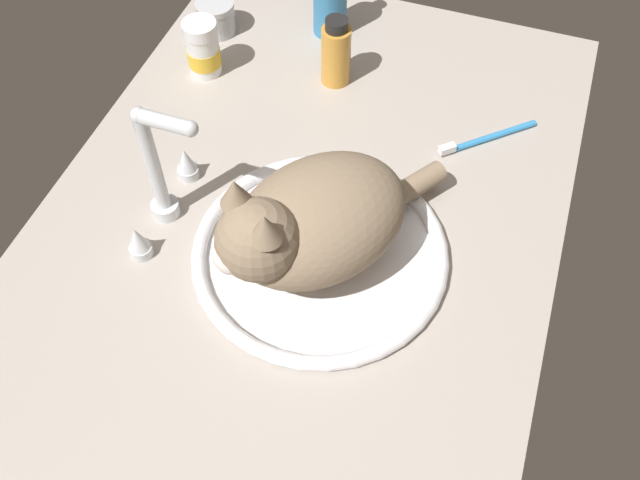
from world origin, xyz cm
name	(u,v)px	position (x,y,z in cm)	size (l,w,h in cm)	color
countertop	(300,222)	(0.00, 0.00, 1.50)	(107.54, 73.17, 3.00)	#ADA399
sink_basin	(320,253)	(-5.79, -5.09, 3.89)	(35.32, 35.32, 2.07)	white
faucet	(161,178)	(-5.79, 17.74, 10.90)	(18.26, 9.99, 20.53)	silver
cat	(307,223)	(-7.40, -3.97, 12.21)	(33.63, 28.67, 17.86)	#8C755B
amber_bottle	(336,53)	(29.18, 4.32, 8.65)	(4.85, 4.85, 12.01)	gold
pill_bottle	(203,49)	(24.06, 25.70, 7.54)	(5.65, 5.65, 9.77)	white
metal_jar	(216,17)	(34.54, 28.27, 5.89)	(6.81, 6.81, 5.76)	#B2B5BA
toothbrush	(485,138)	(23.37, -22.27, 3.62)	(12.33, 13.53, 1.70)	#338CD1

